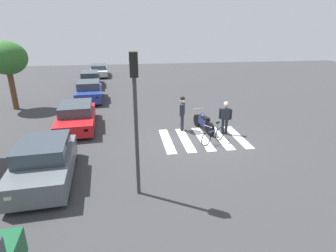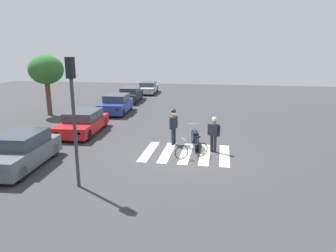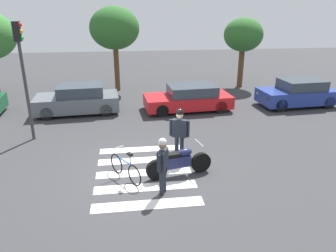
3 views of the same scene
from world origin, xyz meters
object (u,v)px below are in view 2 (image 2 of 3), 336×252
at_px(officer_by_motorcycle, 174,124).
at_px(car_silver_sedan, 148,88).
at_px(leaning_bicycle, 192,150).
at_px(car_red_convertible, 83,122).
at_px(car_black_suv, 130,95).
at_px(traffic_light_pole, 73,103).
at_px(officer_on_foot, 214,132).
at_px(car_grey_coupe, 19,151).
at_px(police_motorcycle, 195,138).
at_px(car_blue_hatchback, 116,104).

distance_m(officer_by_motorcycle, car_silver_sedan, 19.56).
xyz_separation_m(leaning_bicycle, car_silver_sedan, (20.56, 6.87, 0.24)).
xyz_separation_m(car_red_convertible, car_silver_sedan, (17.27, 0.15, -0.01)).
height_order(car_black_suv, traffic_light_pole, traffic_light_pole).
xyz_separation_m(leaning_bicycle, traffic_light_pole, (-3.67, 3.72, 2.67)).
distance_m(leaning_bicycle, car_black_suv, 16.44).
relative_size(officer_on_foot, officer_by_motorcycle, 0.91).
bearing_deg(leaning_bicycle, traffic_light_pole, 134.60).
distance_m(officer_on_foot, officer_by_motorcycle, 2.21).
bearing_deg(traffic_light_pole, officer_by_motorcycle, -25.16).
bearing_deg(car_grey_coupe, officer_by_motorcycle, -54.61).
bearing_deg(car_red_convertible, leaning_bicycle, -116.11).
relative_size(police_motorcycle, car_grey_coupe, 0.51).
bearing_deg(car_red_convertible, car_blue_hatchback, -0.17).
distance_m(leaning_bicycle, car_blue_hatchback, 11.42).
relative_size(car_grey_coupe, car_silver_sedan, 0.87).
height_order(police_motorcycle, car_blue_hatchback, car_blue_hatchback).
distance_m(car_red_convertible, car_blue_hatchback, 5.95).
bearing_deg(officer_by_motorcycle, officer_on_foot, -111.55).
height_order(car_grey_coupe, car_silver_sedan, car_grey_coupe).
xyz_separation_m(car_red_convertible, car_blue_hatchback, (5.95, -0.02, 0.06)).
xyz_separation_m(car_red_convertible, car_black_suv, (11.48, 0.51, 0.02)).
xyz_separation_m(car_black_suv, traffic_light_pole, (-18.44, -3.50, 2.40)).
bearing_deg(police_motorcycle, car_blue_hatchback, 41.54).
relative_size(leaning_bicycle, car_silver_sedan, 0.30).
distance_m(officer_by_motorcycle, car_grey_coupe, 7.20).
bearing_deg(car_grey_coupe, car_silver_sedan, -0.27).
height_order(car_red_convertible, car_black_suv, car_black_suv).
relative_size(police_motorcycle, car_silver_sedan, 0.45).
relative_size(car_grey_coupe, traffic_light_pole, 0.91).
bearing_deg(police_motorcycle, officer_on_foot, -123.74).
bearing_deg(car_blue_hatchback, officer_by_motorcycle, -142.89).
height_order(leaning_bicycle, officer_on_foot, officer_on_foot).
distance_m(car_blue_hatchback, traffic_light_pole, 13.46).
height_order(leaning_bicycle, car_blue_hatchback, car_blue_hatchback).
bearing_deg(officer_on_foot, leaning_bicycle, 138.58).
bearing_deg(officer_by_motorcycle, leaning_bicycle, -149.08).
bearing_deg(car_grey_coupe, police_motorcycle, -60.34).
relative_size(car_black_suv, traffic_light_pole, 1.04).
bearing_deg(police_motorcycle, car_grey_coupe, 119.66).
bearing_deg(police_motorcycle, traffic_light_pole, 145.18).
relative_size(car_grey_coupe, car_red_convertible, 0.92).
bearing_deg(traffic_light_pole, police_motorcycle, -34.82).
distance_m(officer_by_motorcycle, car_black_suv, 14.27).
height_order(officer_on_foot, car_silver_sedan, officer_on_foot).
xyz_separation_m(car_silver_sedan, traffic_light_pole, (-24.23, -3.15, 2.43)).
xyz_separation_m(officer_by_motorcycle, car_blue_hatchback, (7.37, 5.58, -0.42)).
height_order(police_motorcycle, leaning_bicycle, police_motorcycle).
relative_size(officer_on_foot, car_silver_sedan, 0.36).
height_order(car_red_convertible, traffic_light_pole, traffic_light_pole).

